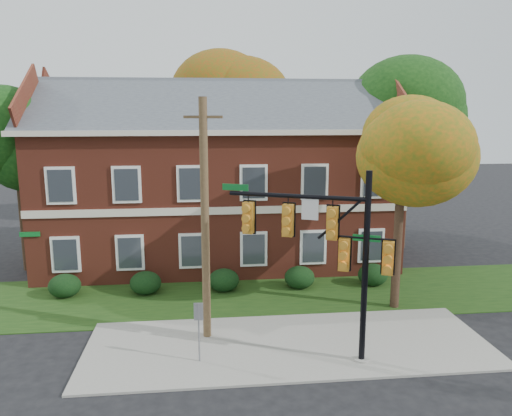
{
  "coord_description": "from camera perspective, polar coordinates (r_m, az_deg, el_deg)",
  "views": [
    {
      "loc": [
        -2.9,
        -14.97,
        8.01
      ],
      "look_at": [
        -0.93,
        3.0,
        4.55
      ],
      "focal_mm": 35.0,
      "sensor_mm": 36.0,
      "label": 1
    }
  ],
  "objects": [
    {
      "name": "hedge_far_right",
      "position": [
        24.25,
        13.21,
        -7.44
      ],
      "size": [
        1.4,
        1.26,
        1.05
      ],
      "primitive_type": "ellipsoid",
      "color": "black",
      "rests_on": "ground"
    },
    {
      "name": "tree_far_rear",
      "position": [
        34.85,
        -2.62,
        12.2
      ],
      "size": [
        6.84,
        6.46,
        11.52
      ],
      "color": "black",
      "rests_on": "ground"
    },
    {
      "name": "sidewalk",
      "position": [
        18.08,
        3.76,
        -15.34
      ],
      "size": [
        14.0,
        5.0,
        0.08
      ],
      "primitive_type": "cube",
      "color": "gray",
      "rests_on": "ground"
    },
    {
      "name": "hedge_far_left",
      "position": [
        23.73,
        -21.03,
        -8.3
      ],
      "size": [
        1.4,
        1.26,
        1.05
      ],
      "primitive_type": "ellipsoid",
      "color": "black",
      "rests_on": "ground"
    },
    {
      "name": "tree_left_rear",
      "position": [
        27.31,
        -25.31,
        7.02
      ],
      "size": [
        5.4,
        5.1,
        8.88
      ],
      "color": "black",
      "rests_on": "ground"
    },
    {
      "name": "hedge_right",
      "position": [
        23.34,
        5.0,
        -7.91
      ],
      "size": [
        1.4,
        1.26,
        1.05
      ],
      "primitive_type": "ellipsoid",
      "color": "black",
      "rests_on": "ground"
    },
    {
      "name": "tree_right_rear",
      "position": [
        30.35,
        17.79,
        10.54
      ],
      "size": [
        6.3,
        5.95,
        10.62
      ],
      "color": "black",
      "rests_on": "ground"
    },
    {
      "name": "tree_near_right",
      "position": [
        20.56,
        17.16,
        6.62
      ],
      "size": [
        4.5,
        4.25,
        8.58
      ],
      "color": "black",
      "rests_on": "ground"
    },
    {
      "name": "apartment_building",
      "position": [
        27.11,
        -4.32,
        4.4
      ],
      "size": [
        18.8,
        8.8,
        9.74
      ],
      "color": "maroon",
      "rests_on": "ground"
    },
    {
      "name": "traffic_signal",
      "position": [
        16.07,
        8.46,
        -4.09
      ],
      "size": [
        5.23,
        2.37,
        6.29
      ],
      "rotation": [
        0.0,
        0.0,
        -0.41
      ],
      "color": "gray",
      "rests_on": "ground"
    },
    {
      "name": "sign_post",
      "position": [
        16.46,
        -6.56,
        -12.88
      ],
      "size": [
        0.3,
        0.06,
        2.07
      ],
      "rotation": [
        0.0,
        0.0,
        -0.05
      ],
      "color": "slate",
      "rests_on": "ground"
    },
    {
      "name": "ground",
      "position": [
        17.22,
        4.35,
        -16.91
      ],
      "size": [
        120.0,
        120.0,
        0.0
      ],
      "primitive_type": "plane",
      "color": "black",
      "rests_on": "ground"
    },
    {
      "name": "utility_pole",
      "position": [
        17.33,
        -5.85,
        -1.48
      ],
      "size": [
        1.31,
        0.41,
        8.53
      ],
      "rotation": [
        0.0,
        0.0,
        -0.24
      ],
      "color": "#503A25",
      "rests_on": "ground"
    },
    {
      "name": "hedge_left",
      "position": [
        23.07,
        -12.51,
        -8.36
      ],
      "size": [
        1.4,
        1.26,
        1.05
      ],
      "primitive_type": "ellipsoid",
      "color": "black",
      "rests_on": "ground"
    },
    {
      "name": "hedge_center",
      "position": [
        22.94,
        -3.7,
        -8.23
      ],
      "size": [
        1.4,
        1.26,
        1.05
      ],
      "primitive_type": "ellipsoid",
      "color": "black",
      "rests_on": "ground"
    },
    {
      "name": "grass_strip",
      "position": [
        22.63,
        1.54,
        -9.84
      ],
      "size": [
        30.0,
        6.0,
        0.04
      ],
      "primitive_type": "cube",
      "color": "#193811",
      "rests_on": "ground"
    }
  ]
}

